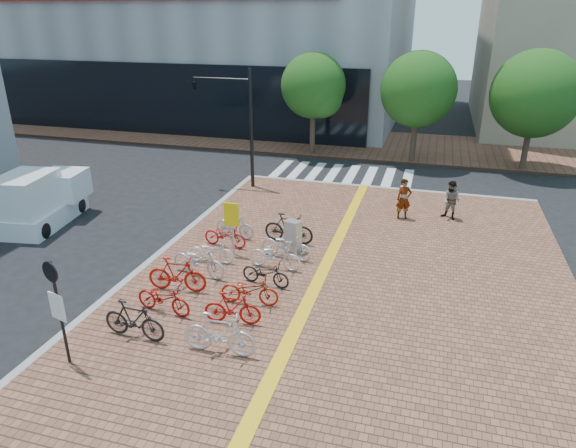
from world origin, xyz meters
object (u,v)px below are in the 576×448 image
(bike_4, at_px, (211,251))
(bike_7, at_px, (219,334))
(notice_sign, at_px, (57,301))
(traffic_light_pole, at_px, (225,106))
(bike_10, at_px, (266,273))
(bike_3, at_px, (199,261))
(box_truck, at_px, (42,200))
(bike_13, at_px, (289,228))
(bike_0, at_px, (134,320))
(bike_12, at_px, (286,245))
(bike_2, at_px, (177,274))
(bike_1, at_px, (163,298))
(pedestrian_b, at_px, (451,200))
(bike_9, at_px, (250,290))
(bike_6, at_px, (234,225))
(utility_box, at_px, (293,236))
(pedestrian_a, at_px, (404,199))
(bike_11, at_px, (275,255))
(bike_5, at_px, (225,235))
(yellow_sign, at_px, (232,219))

(bike_4, xyz_separation_m, bike_7, (2.30, -4.69, 0.16))
(notice_sign, bearing_deg, traffic_light_pole, 96.42)
(bike_10, bearing_deg, bike_3, 98.08)
(box_truck, bearing_deg, bike_13, 4.07)
(bike_0, distance_m, bike_4, 4.68)
(bike_12, bearing_deg, bike_2, 147.44)
(bike_1, relative_size, pedestrian_b, 1.08)
(bike_7, distance_m, bike_12, 5.72)
(bike_1, distance_m, bike_7, 2.67)
(bike_1, bearing_deg, bike_9, -55.46)
(bike_1, height_order, bike_9, bike_1)
(bike_9, bearing_deg, bike_4, 40.09)
(bike_6, relative_size, bike_10, 1.02)
(bike_7, bearing_deg, bike_12, -2.59)
(utility_box, bearing_deg, pedestrian_a, 50.50)
(bike_6, distance_m, bike_11, 3.03)
(bike_1, height_order, utility_box, utility_box)
(pedestrian_a, relative_size, traffic_light_pole, 0.30)
(bike_1, bearing_deg, bike_4, 7.52)
(bike_5, distance_m, bike_9, 4.23)
(bike_6, bearing_deg, pedestrian_b, -52.30)
(bike_4, xyz_separation_m, bike_10, (2.30, -0.99, -0.00))
(bike_4, height_order, bike_6, bike_6)
(bike_6, xyz_separation_m, box_truck, (-8.18, -0.61, 0.43))
(bike_4, height_order, bike_13, bike_13)
(bike_2, bearing_deg, bike_11, -52.81)
(notice_sign, bearing_deg, bike_11, 61.55)
(bike_0, bearing_deg, bike_9, -40.35)
(pedestrian_b, bearing_deg, traffic_light_pole, -161.55)
(bike_4, bearing_deg, bike_6, -4.16)
(bike_13, distance_m, notice_sign, 9.10)
(bike_1, xyz_separation_m, bike_10, (2.30, 2.34, -0.04))
(bike_10, relative_size, pedestrian_b, 1.00)
(bike_1, xyz_separation_m, bike_13, (2.11, 5.67, 0.11))
(bike_5, bearing_deg, box_truck, 92.84)
(pedestrian_a, distance_m, traffic_light_pole, 9.60)
(yellow_sign, bearing_deg, notice_sign, -103.48)
(bike_10, bearing_deg, traffic_light_pole, 36.89)
(bike_10, xyz_separation_m, yellow_sign, (-1.81, 1.77, 0.93))
(bike_2, height_order, bike_13, bike_13)
(traffic_light_pole, bearing_deg, bike_6, -65.70)
(bike_1, bearing_deg, traffic_light_pole, 20.94)
(notice_sign, relative_size, box_truck, 0.67)
(bike_13, xyz_separation_m, traffic_light_pole, (-4.88, 5.99, 3.34))
(bike_7, distance_m, bike_11, 4.87)
(traffic_light_pole, bearing_deg, box_truck, -128.88)
(bike_11, xyz_separation_m, notice_sign, (-3.39, -6.26, 1.28))
(bike_11, height_order, box_truck, box_truck)
(bike_12, bearing_deg, bike_4, 120.53)
(bike_6, xyz_separation_m, bike_13, (2.12, 0.12, 0.08))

